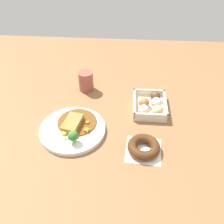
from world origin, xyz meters
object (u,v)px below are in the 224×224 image
object	(u,v)px
curry_plate	(73,129)
donut_box	(150,105)
coffee_mug	(86,81)
chocolate_ring_donut	(144,147)

from	to	relation	value
curry_plate	donut_box	bearing A→B (deg)	-63.34
coffee_mug	donut_box	bearing A→B (deg)	-113.86
chocolate_ring_donut	coffee_mug	size ratio (longest dim) A/B	1.47
donut_box	coffee_mug	xyz separation A→B (m)	(0.13, 0.30, 0.02)
donut_box	chocolate_ring_donut	xyz separation A→B (m)	(-0.24, 0.03, -0.01)
curry_plate	chocolate_ring_donut	bearing A→B (deg)	-106.09
curry_plate	donut_box	distance (m)	0.35
donut_box	curry_plate	bearing A→B (deg)	116.66
curry_plate	donut_box	world-z (taller)	curry_plate
coffee_mug	chocolate_ring_donut	bearing A→B (deg)	-144.17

